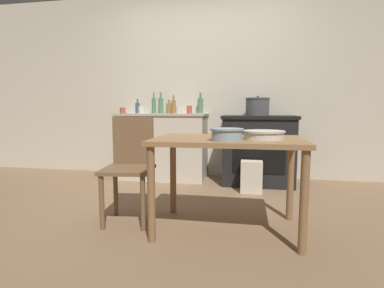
% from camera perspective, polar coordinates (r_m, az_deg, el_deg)
% --- Properties ---
extents(ground_plane, '(14.00, 14.00, 0.00)m').
position_cam_1_polar(ground_plane, '(2.88, -1.70, -12.58)').
color(ground_plane, '#896B4C').
extents(wall_back, '(8.00, 0.07, 2.55)m').
position_cam_1_polar(wall_back, '(4.29, 2.82, 11.01)').
color(wall_back, beige).
rests_on(wall_back, ground_plane).
extents(counter_cabinet, '(1.21, 0.58, 0.89)m').
position_cam_1_polar(counter_cabinet, '(4.13, -5.60, -0.36)').
color(counter_cabinet, beige).
rests_on(counter_cabinet, ground_plane).
extents(stove, '(0.91, 0.67, 0.87)m').
position_cam_1_polar(stove, '(3.93, 12.46, -1.00)').
color(stove, black).
rests_on(stove, ground_plane).
extents(work_table, '(1.12, 0.73, 0.73)m').
position_cam_1_polar(work_table, '(2.32, 6.82, -1.39)').
color(work_table, '#997047').
rests_on(work_table, ground_plane).
extents(chair, '(0.44, 0.44, 0.88)m').
position_cam_1_polar(chair, '(2.60, -11.73, -3.89)').
color(chair, brown).
rests_on(chair, ground_plane).
extents(flour_sack, '(0.24, 0.17, 0.36)m').
position_cam_1_polar(flour_sack, '(3.50, 11.24, -6.13)').
color(flour_sack, beige).
rests_on(flour_sack, ground_plane).
extents(stock_pot, '(0.31, 0.31, 0.25)m').
position_cam_1_polar(stock_pot, '(3.95, 12.37, 6.98)').
color(stock_pot, '#4C4C51').
rests_on(stock_pot, stove).
extents(mixing_bowl_large, '(0.24, 0.24, 0.09)m').
position_cam_1_polar(mixing_bowl_large, '(2.11, 6.65, 1.95)').
color(mixing_bowl_large, '#93A8B2').
rests_on(mixing_bowl_large, work_table).
extents(mixing_bowl_small, '(0.31, 0.31, 0.06)m').
position_cam_1_polar(mixing_bowl_small, '(2.26, 13.48, 1.81)').
color(mixing_bowl_small, silver).
rests_on(mixing_bowl_small, work_table).
extents(bottle_far_left, '(0.08, 0.08, 0.19)m').
position_cam_1_polar(bottle_far_left, '(4.25, -4.37, 6.85)').
color(bottle_far_left, olive).
rests_on(bottle_far_left, counter_cabinet).
extents(bottle_left, '(0.06, 0.06, 0.25)m').
position_cam_1_polar(bottle_left, '(4.08, -3.51, 7.17)').
color(bottle_left, olive).
rests_on(bottle_left, counter_cabinet).
extents(bottle_mid_left, '(0.06, 0.06, 0.29)m').
position_cam_1_polar(bottle_mid_left, '(4.26, -7.28, 7.32)').
color(bottle_mid_left, '#517F5B').
rests_on(bottle_mid_left, counter_cabinet).
extents(bottle_center_left, '(0.07, 0.07, 0.29)m').
position_cam_1_polar(bottle_center_left, '(4.22, -5.95, 7.35)').
color(bottle_center_left, '#517F5B').
rests_on(bottle_center_left, counter_cabinet).
extents(bottle_center, '(0.06, 0.06, 0.20)m').
position_cam_1_polar(bottle_center, '(4.29, -10.33, 6.81)').
color(bottle_center, '#3D5675').
rests_on(bottle_center, counter_cabinet).
extents(bottle_center_right, '(0.07, 0.07, 0.28)m').
position_cam_1_polar(bottle_center_right, '(4.16, 1.62, 7.36)').
color(bottle_center_right, '#517F5B').
rests_on(bottle_center_right, counter_cabinet).
extents(cup_mid_right, '(0.08, 0.08, 0.10)m').
position_cam_1_polar(cup_mid_right, '(4.11, -9.59, 6.43)').
color(cup_mid_right, silver).
rests_on(cup_mid_right, counter_cabinet).
extents(cup_right, '(0.08, 0.08, 0.08)m').
position_cam_1_polar(cup_right, '(3.84, -2.50, 6.40)').
color(cup_right, silver).
rests_on(cup_right, counter_cabinet).
extents(cup_far_right, '(0.07, 0.07, 0.08)m').
position_cam_1_polar(cup_far_right, '(4.06, -13.10, 6.23)').
color(cup_far_right, '#B74C42').
rests_on(cup_far_right, counter_cabinet).
extents(cup_end_right, '(0.07, 0.07, 0.10)m').
position_cam_1_polar(cup_end_right, '(3.97, -0.48, 6.57)').
color(cup_end_right, '#B74C42').
rests_on(cup_end_right, counter_cabinet).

